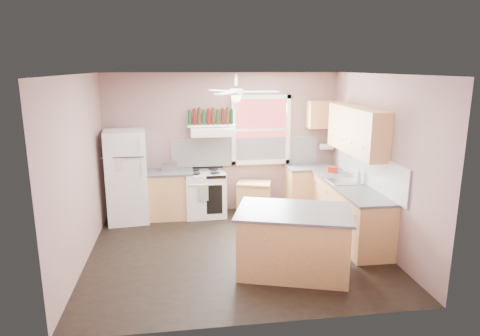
{
  "coord_description": "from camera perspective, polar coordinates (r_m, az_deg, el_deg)",
  "views": [
    {
      "loc": [
        -0.82,
        -6.18,
        2.81
      ],
      "look_at": [
        0.1,
        0.3,
        1.25
      ],
      "focal_mm": 32.0,
      "sensor_mm": 36.0,
      "label": 1
    }
  ],
  "objects": [
    {
      "name": "backsplash_right",
      "position": [
        7.35,
        16.72,
        -0.03
      ],
      "size": [
        0.03,
        2.6,
        0.55
      ],
      "primitive_type": "cube",
      "color": "white",
      "rests_on": "wall_right"
    },
    {
      "name": "wall_left",
      "position": [
        6.51,
        -20.77,
        -0.43
      ],
      "size": [
        0.05,
        4.0,
        2.7
      ],
      "primitive_type": "cube",
      "color": "#896763",
      "rests_on": "ground"
    },
    {
      "name": "counter_right",
      "position": [
        7.3,
        14.46,
        -2.35
      ],
      "size": [
        0.62,
        2.22,
        0.04
      ],
      "primitive_type": "cube",
      "color": "#4A4A4C",
      "rests_on": "base_cabinet_right"
    },
    {
      "name": "refrigerator",
      "position": [
        8.08,
        -14.89,
        -1.11
      ],
      "size": [
        0.79,
        0.77,
        1.7
      ],
      "primitive_type": "cube",
      "rotation": [
        0.0,
        0.0,
        0.11
      ],
      "color": "white",
      "rests_on": "floor"
    },
    {
      "name": "faucet",
      "position": [
        7.52,
        15.06,
        -1.23
      ],
      "size": [
        0.03,
        0.03,
        0.14
      ],
      "primitive_type": "cylinder",
      "color": "silver",
      "rests_on": "sink"
    },
    {
      "name": "base_cabinet_left",
      "position": [
        8.23,
        -9.43,
        -3.58
      ],
      "size": [
        0.9,
        0.6,
        0.86
      ],
      "primitive_type": "cube",
      "color": "tan",
      "rests_on": "floor"
    },
    {
      "name": "upper_cabinet_corner",
      "position": [
        8.52,
        11.02,
        7.03
      ],
      "size": [
        0.6,
        0.33,
        0.52
      ],
      "primitive_type": "cube",
      "color": "tan",
      "rests_on": "wall_back"
    },
    {
      "name": "upper_cabinet_right",
      "position": [
        7.35,
        15.29,
        4.89
      ],
      "size": [
        0.33,
        1.8,
        0.76
      ],
      "primitive_type": "cube",
      "color": "tan",
      "rests_on": "wall_right"
    },
    {
      "name": "wall_back",
      "position": [
        8.37,
        -2.35,
        3.35
      ],
      "size": [
        4.5,
        0.05,
        2.7
      ],
      "primitive_type": "cube",
      "color": "#896763",
      "rests_on": "ground"
    },
    {
      "name": "ceiling",
      "position": [
        6.23,
        -0.53,
        12.4
      ],
      "size": [
        4.5,
        4.5,
        0.0
      ],
      "primitive_type": "plane",
      "color": "white",
      "rests_on": "ground"
    },
    {
      "name": "sink",
      "position": [
        7.47,
        13.89,
        -1.84
      ],
      "size": [
        0.55,
        0.45,
        0.03
      ],
      "primitive_type": "cube",
      "color": "silver",
      "rests_on": "counter_right"
    },
    {
      "name": "cart",
      "position": [
        8.34,
        1.87,
        -4.01
      ],
      "size": [
        0.72,
        0.58,
        0.63
      ],
      "primitive_type": "cube",
      "rotation": [
        0.0,
        0.0,
        -0.28
      ],
      "color": "tan",
      "rests_on": "floor"
    },
    {
      "name": "counter_corner",
      "position": [
        8.51,
        9.72,
        0.1
      ],
      "size": [
        1.02,
        0.62,
        0.04
      ],
      "primitive_type": "cube",
      "color": "#4A4A4C",
      "rests_on": "base_cabinet_corner"
    },
    {
      "name": "bottle_shelf",
      "position": [
        8.14,
        -3.88,
        5.68
      ],
      "size": [
        0.9,
        0.26,
        0.03
      ],
      "primitive_type": "cube",
      "color": "white",
      "rests_on": "range_hood"
    },
    {
      "name": "soap_bottle",
      "position": [
        7.46,
        15.48,
        -0.91
      ],
      "size": [
        0.14,
        0.14,
        0.26
      ],
      "primitive_type": "imported",
      "rotation": [
        0.0,
        0.0,
        2.19
      ],
      "color": "silver",
      "rests_on": "counter_right"
    },
    {
      "name": "stove",
      "position": [
        8.24,
        -4.68,
        -3.43
      ],
      "size": [
        0.78,
        0.67,
        0.86
      ],
      "primitive_type": "cube",
      "rotation": [
        0.0,
        0.0,
        0.04
      ],
      "color": "white",
      "rests_on": "floor"
    },
    {
      "name": "wall_right",
      "position": [
        7.06,
        18.12,
        0.81
      ],
      "size": [
        0.05,
        4.0,
        2.7
      ],
      "primitive_type": "cube",
      "color": "#896763",
      "rests_on": "ground"
    },
    {
      "name": "range_hood",
      "position": [
        8.04,
        -3.8,
        4.87
      ],
      "size": [
        0.78,
        0.5,
        0.14
      ],
      "primitive_type": "cube",
      "color": "white",
      "rests_on": "wall_back"
    },
    {
      "name": "island_top",
      "position": [
        5.89,
        7.26,
        -5.81
      ],
      "size": [
        1.78,
        1.43,
        0.04
      ],
      "primitive_type": "cube",
      "rotation": [
        0.0,
        0.0,
        -0.3
      ],
      "color": "#4A4A4C",
      "rests_on": "island"
    },
    {
      "name": "floor",
      "position": [
        6.83,
        -0.48,
        -10.86
      ],
      "size": [
        4.5,
        4.5,
        0.0
      ],
      "primitive_type": "plane",
      "color": "black",
      "rests_on": "ground"
    },
    {
      "name": "red_caddy",
      "position": [
        8.09,
        12.22,
        -0.18
      ],
      "size": [
        0.21,
        0.16,
        0.1
      ],
      "primitive_type": "cube",
      "rotation": [
        0.0,
        0.0,
        -0.27
      ],
      "color": "#B42F0F",
      "rests_on": "counter_right"
    },
    {
      "name": "counter_left",
      "position": [
        8.11,
        -9.55,
        -0.54
      ],
      "size": [
        0.92,
        0.62,
        0.04
      ],
      "primitive_type": "cube",
      "color": "#4A4A4C",
      "rests_on": "base_cabinet_left"
    },
    {
      "name": "window_view",
      "position": [
        8.4,
        2.79,
        5.11
      ],
      "size": [
        1.0,
        0.02,
        1.2
      ],
      "primitive_type": "cube",
      "color": "maroon",
      "rests_on": "wall_back"
    },
    {
      "name": "window_frame",
      "position": [
        8.37,
        2.82,
        5.08
      ],
      "size": [
        1.16,
        0.07,
        1.36
      ],
      "primitive_type": "cube",
      "color": "white",
      "rests_on": "wall_back"
    },
    {
      "name": "backsplash_back",
      "position": [
        8.42,
        0.74,
        2.21
      ],
      "size": [
        2.9,
        0.03,
        0.55
      ],
      "primitive_type": "cube",
      "color": "white",
      "rests_on": "wall_back"
    },
    {
      "name": "ceiling_fan_hub",
      "position": [
        6.24,
        -0.53,
        10.11
      ],
      "size": [
        0.2,
        0.2,
        0.08
      ],
      "primitive_type": "cylinder",
      "color": "white",
      "rests_on": "ceiling"
    },
    {
      "name": "base_cabinet_right",
      "position": [
        7.43,
        14.33,
        -5.69
      ],
      "size": [
        0.6,
        2.2,
        0.86
      ],
      "primitive_type": "cube",
      "color": "tan",
      "rests_on": "floor"
    },
    {
      "name": "toaster",
      "position": [
        8.09,
        -9.35,
        0.22
      ],
      "size": [
        0.28,
        0.16,
        0.18
      ],
      "primitive_type": "cube",
      "rotation": [
        0.0,
        0.0,
        0.02
      ],
      "color": "silver",
      "rests_on": "counter_left"
    },
    {
      "name": "island",
      "position": [
        6.06,
        7.13,
        -9.83
      ],
      "size": [
        1.67,
        1.32,
        0.86
      ],
      "primitive_type": "cube",
      "rotation": [
        0.0,
        0.0,
        -0.3
      ],
      "color": "tan",
      "rests_on": "floor"
    },
    {
      "name": "paper_towel",
      "position": [
        8.68,
        11.51,
        2.79
      ],
      "size": [
        0.26,
        0.12,
        0.12
      ],
      "primitive_type": "cylinder",
      "rotation": [
        0.0,
        1.57,
        0.0
      ],
      "color": "white",
      "rests_on": "wall_back"
    },
    {
      "name": "wine_bottles",
      "position": [
        8.12,
        -3.89,
        6.8
      ],
      "size": [
        0.86,
        0.06,
        0.31
      ],
      "color": "#143819",
      "rests_on": "bottle_shelf"
    },
    {
      "name": "base_cabinet_corner",
      "position": [
        8.62,
        9.6,
        -2.81
      ],
      "size": [
        1.0,
        0.6,
        0.86
      ],
      "primitive_type": "cube",
      "color": "tan",
      "rests_on": "floor"
    }
  ]
}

